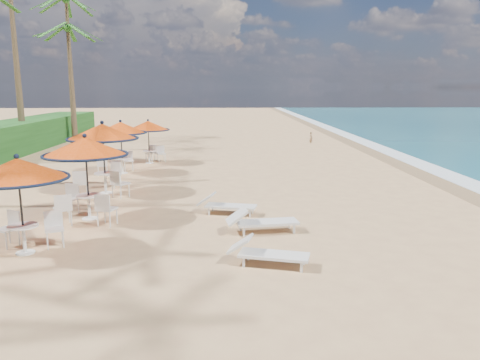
# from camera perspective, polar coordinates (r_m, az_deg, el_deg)

# --- Properties ---
(ground) EXTENTS (160.00, 160.00, 0.00)m
(ground) POSITION_cam_1_polar(r_m,az_deg,el_deg) (10.89, 1.44, -9.48)
(ground) COLOR tan
(ground) RESTS_ON ground
(foam_strip) EXTENTS (1.20, 140.00, 0.04)m
(foam_strip) POSITION_cam_1_polar(r_m,az_deg,el_deg) (22.79, 24.00, 0.52)
(foam_strip) COLOR white
(foam_strip) RESTS_ON ground
(wetsand_band) EXTENTS (1.40, 140.00, 0.02)m
(wetsand_band) POSITION_cam_1_polar(r_m,az_deg,el_deg) (22.41, 21.92, 0.52)
(wetsand_band) COLOR olive
(wetsand_band) RESTS_ON ground
(station_0) EXTENTS (2.28, 2.28, 2.37)m
(station_0) POSITION_cam_1_polar(r_m,az_deg,el_deg) (11.89, -25.31, 0.26)
(station_0) COLOR black
(station_0) RESTS_ON ground
(station_1) EXTENTS (2.45, 2.45, 2.55)m
(station_1) POSITION_cam_1_polar(r_m,az_deg,el_deg) (14.25, -18.45, 2.64)
(station_1) COLOR black
(station_1) RESTS_ON ground
(station_2) EXTENTS (2.57, 2.69, 2.68)m
(station_2) POSITION_cam_1_polar(r_m,az_deg,el_deg) (17.67, -16.37, 4.63)
(station_2) COLOR black
(station_2) RESTS_ON ground
(station_3) EXTENTS (2.34, 2.34, 2.44)m
(station_3) POSITION_cam_1_polar(r_m,az_deg,el_deg) (21.79, -14.44, 5.43)
(station_3) COLOR black
(station_3) RESTS_ON ground
(station_4) EXTENTS (2.18, 2.28, 2.28)m
(station_4) POSITION_cam_1_polar(r_m,az_deg,el_deg) (24.50, -11.00, 5.91)
(station_4) COLOR black
(station_4) RESTS_ON ground
(lounger_near) EXTENTS (1.86, 1.00, 0.64)m
(lounger_near) POSITION_cam_1_polar(r_m,az_deg,el_deg) (10.38, 3.14, -8.80)
(lounger_near) COLOR silver
(lounger_near) RESTS_ON ground
(lounger_mid) EXTENTS (2.00, 0.87, 0.69)m
(lounger_mid) POSITION_cam_1_polar(r_m,az_deg,el_deg) (12.62, 2.44, -5.00)
(lounger_mid) COLOR silver
(lounger_mid) RESTS_ON ground
(lounger_far) EXTENTS (1.89, 0.96, 0.65)m
(lounger_far) POSITION_cam_1_polar(r_m,az_deg,el_deg) (14.45, -1.86, -2.99)
(lounger_far) COLOR silver
(lounger_far) RESTS_ON ground
(palm_6) EXTENTS (5.00, 5.00, 8.10)m
(palm_6) POSITION_cam_1_polar(r_m,az_deg,el_deg) (35.52, -20.23, 16.25)
(palm_6) COLOR brown
(palm_6) RESTS_ON ground
(palm_7) EXTENTS (5.00, 5.00, 10.40)m
(palm_7) POSITION_cam_1_polar(r_m,az_deg,el_deg) (38.53, -20.40, 19.03)
(palm_7) COLOR brown
(palm_7) RESTS_ON ground
(person) EXTENTS (0.29, 0.37, 0.87)m
(person) POSITION_cam_1_polar(r_m,az_deg,el_deg) (32.94, 8.64, 5.15)
(person) COLOR #8D6A48
(person) RESTS_ON ground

